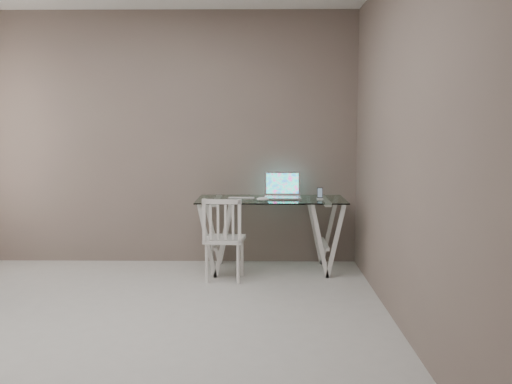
% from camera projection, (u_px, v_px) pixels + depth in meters
% --- Properties ---
extents(room, '(4.50, 4.52, 2.71)m').
position_uv_depth(room, '(108.00, 92.00, 3.88)').
color(room, '#B7B5AF').
rests_on(room, ground).
extents(desk, '(1.50, 0.70, 0.75)m').
position_uv_depth(desk, '(271.00, 234.00, 5.84)').
color(desk, silver).
rests_on(desk, ground).
extents(chair, '(0.40, 0.40, 0.81)m').
position_uv_depth(chair, '(224.00, 235.00, 5.43)').
color(chair, silver).
rests_on(chair, ground).
extents(laptop, '(0.37, 0.31, 0.26)m').
position_uv_depth(laptop, '(283.00, 192.00, 5.89)').
color(laptop, silver).
rests_on(laptop, desk).
extents(keyboard, '(0.28, 0.12, 0.01)m').
position_uv_depth(keyboard, '(241.00, 198.00, 5.82)').
color(keyboard, silver).
rests_on(keyboard, desk).
extents(mouse, '(0.12, 0.07, 0.04)m').
position_uv_depth(mouse, '(263.00, 199.00, 5.63)').
color(mouse, white).
rests_on(mouse, desk).
extents(phone_dock, '(0.06, 0.06, 0.12)m').
position_uv_depth(phone_dock, '(320.00, 196.00, 5.75)').
color(phone_dock, white).
rests_on(phone_dock, desk).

